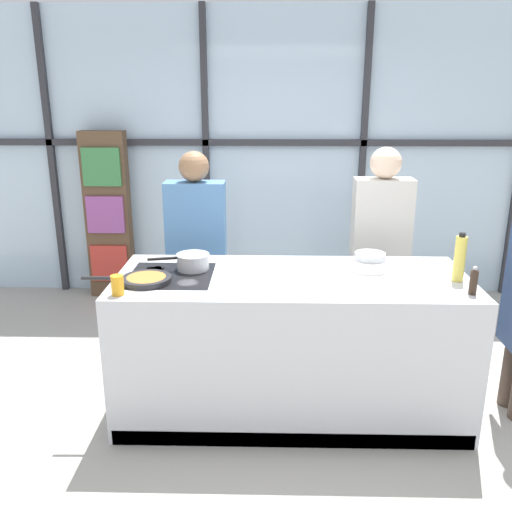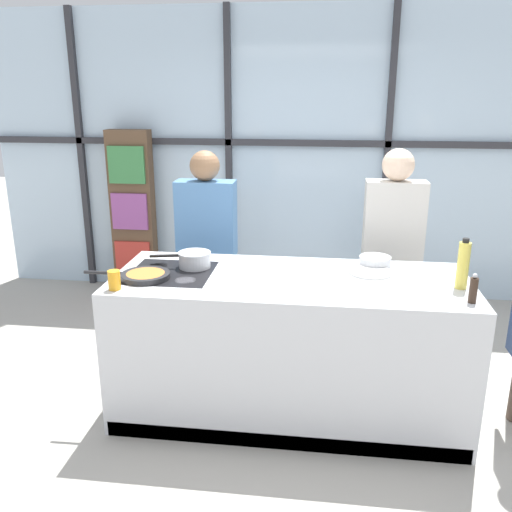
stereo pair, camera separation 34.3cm
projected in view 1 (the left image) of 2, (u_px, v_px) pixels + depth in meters
The scene contains 13 objects.
ground_plane at pixel (289, 407), 3.64m from camera, with size 18.00×18.00×0.00m, color #ADA89E.
back_window_wall at pixel (284, 156), 5.35m from camera, with size 6.40×0.10×2.80m.
bookshelf at pixel (108, 216), 5.38m from camera, with size 0.43×0.19×1.66m.
demo_island at pixel (291, 344), 3.50m from camera, with size 2.20×0.87×0.93m.
spectator_far_left at pixel (196, 244), 4.14m from camera, with size 0.45×0.23×1.61m.
spectator_center_left at pixel (380, 242), 4.10m from camera, with size 0.43×0.23×1.64m.
frying_pan at pixel (145, 279), 3.26m from camera, with size 0.54×0.30×0.04m.
saucepan at pixel (193, 261), 3.48m from camera, with size 0.39×0.21×0.10m.
white_plate at pixel (368, 268), 3.49m from camera, with size 0.28×0.28×0.01m, color white.
mixing_bowl at pixel (370, 257), 3.64m from camera, with size 0.21×0.21×0.06m.
oil_bottle at pixel (460, 258), 3.24m from camera, with size 0.07×0.07×0.30m.
pepper_grinder at pixel (474, 282), 3.05m from camera, with size 0.04×0.04×0.17m.
juice_glass_near at pixel (117, 285), 3.05m from camera, with size 0.07×0.07×0.11m, color orange.
Camera 1 is at (-0.15, -3.18, 2.05)m, focal length 38.00 mm.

